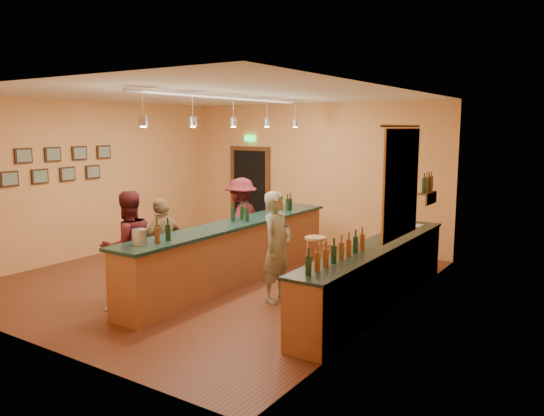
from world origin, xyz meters
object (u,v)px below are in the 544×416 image
Objects in this scene: back_counter at (376,274)px; customer_b at (163,247)px; tasting_bar at (235,248)px; bartender at (277,247)px; bar_stool at (315,245)px; customer_a at (128,247)px; customer_c at (241,221)px.

customer_b is (-3.07, -1.33, 0.29)m from back_counter.
back_counter is 3.36m from customer_b.
bartender is at bearing -20.51° from tasting_bar.
back_counter is 5.85× the size of bar_stool.
customer_c is at bearing -161.43° from customer_a.
bartender is 1.09× the size of customer_b.
customer_b reaches higher than back_counter.
customer_a reaches higher than bar_stool.
tasting_bar is at bearing 69.20° from bartender.
tasting_bar is at bearing 155.82° from customer_b.
customer_c is (-0.12, 2.24, 0.07)m from customer_b.
bar_stool is (1.82, 2.59, -0.22)m from customer_a.
back_counter is at bearing 114.78° from customer_b.
tasting_bar is 1.88m from customer_a.
customer_b is at bearing 112.75° from bartender.
customer_a reaches higher than tasting_bar.
tasting_bar is (-2.52, -0.18, 0.12)m from back_counter.
tasting_bar is 1.41m from bar_stool.
tasting_bar reaches higher than back_counter.
customer_c reaches higher than tasting_bar.
customer_c is (0.04, 2.82, -0.01)m from customer_a.
bartender reaches higher than customer_b.
customer_c is at bearing 164.03° from back_counter.
bartender reaches higher than tasting_bar.
customer_b is (0.16, 0.57, -0.08)m from customer_a.
bartender is 1.85m from customer_b.
customer_c is at bearing -175.65° from customer_b.
tasting_bar is 1.30m from customer_c.
bartender reaches higher than back_counter.
tasting_bar is at bearing 25.48° from customer_c.
back_counter is 3.33m from customer_c.
back_counter is at bearing 139.99° from customer_a.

